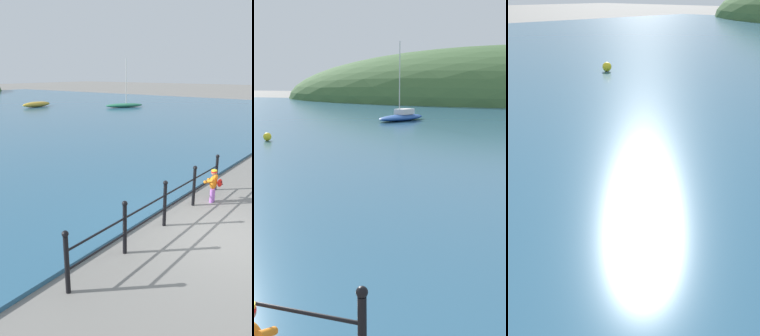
% 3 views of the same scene
% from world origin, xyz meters
% --- Properties ---
extents(mooring_buoy, '(0.41, 0.41, 0.41)m').
position_xyz_m(mooring_buoy, '(-8.62, 17.32, 0.30)').
color(mooring_buoy, yellow).
rests_on(mooring_buoy, water).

